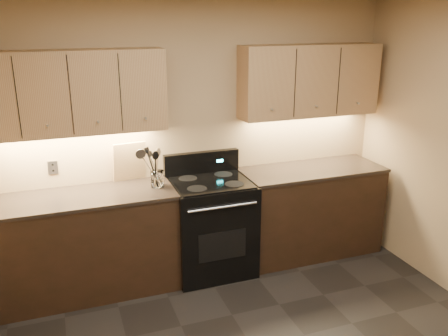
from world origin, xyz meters
The scene contains 14 objects.
wall_back centered at (0.00, 2.00, 1.30)m, with size 4.00×0.04×2.60m, color tan.
counter_left centered at (-1.10, 1.70, 0.47)m, with size 1.62×0.62×0.93m.
counter_right centered at (1.18, 1.70, 0.47)m, with size 1.46×0.62×0.93m.
stove centered at (0.08, 1.68, 0.48)m, with size 0.76×0.68×1.14m.
upper_cab_left centered at (-1.10, 1.85, 1.80)m, with size 1.60×0.30×0.70m, color tan.
upper_cab_right centered at (1.18, 1.85, 1.80)m, with size 1.44×0.30×0.70m, color tan.
outlet_plate centered at (-1.30, 1.99, 1.12)m, with size 0.09×0.01×0.12m, color #B2B5BA.
utensil_crock centered at (-0.42, 1.70, 1.00)m, with size 0.15×0.15×0.15m.
cutting_board centered at (-0.62, 1.95, 1.12)m, with size 0.30×0.02×0.38m, color tan.
wooden_spoon centered at (-0.45, 1.69, 1.12)m, with size 0.06×0.06×0.34m, color tan, non-canonical shape.
black_spoon centered at (-0.44, 1.72, 1.12)m, with size 0.06×0.06×0.35m, color black, non-canonical shape.
black_turner centered at (-0.42, 1.69, 1.13)m, with size 0.08×0.08×0.38m, color black, non-canonical shape.
steel_spatula centered at (-0.39, 1.72, 1.12)m, with size 0.08×0.08×0.34m, color silver, non-canonical shape.
steel_skimmer centered at (-0.40, 1.69, 1.14)m, with size 0.09×0.09×0.38m, color silver, non-canonical shape.
Camera 1 is at (-1.23, -2.32, 2.42)m, focal length 38.00 mm.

